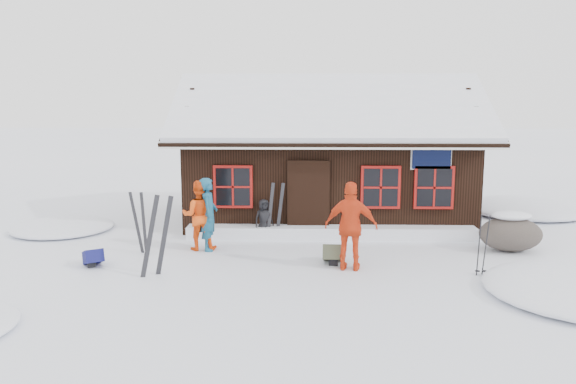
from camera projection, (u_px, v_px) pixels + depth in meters
The scene contains 15 objects.
ground at pixel (269, 262), 12.66m from camera, with size 120.00×120.00×0.00m, color white.
mountain_hut at pixel (327, 167), 17.28m from camera, with size 8.90×6.09×4.42m.
snow_drift at pixel (331, 232), 14.81m from camera, with size 7.60×0.60×0.35m, color white.
snow_mounds at pixel (337, 242), 14.46m from camera, with size 20.60×13.20×0.48m.
skier_teal at pixel (209, 214), 13.59m from camera, with size 0.65×0.43×1.78m, color navy.
skier_orange_left at pixel (199, 215), 13.62m from camera, with size 0.83×0.65×1.71m, color #F75011.
skier_orange_right at pixel (351, 226), 11.97m from camera, with size 1.13×0.47×1.92m, color red.
skier_crouched at pixel (264, 219), 14.75m from camera, with size 0.52×0.34×1.06m, color black.
boulder at pixel (511, 233), 13.58m from camera, with size 1.50×1.12×0.87m.
ski_pair_left at pixel (157, 236), 11.60m from camera, with size 0.73×0.27×1.76m.
ski_pair_mid at pixel (140, 224), 13.30m from camera, with size 0.50×0.32×1.53m.
ski_pair_right at pixel (275, 212), 14.71m from camera, with size 0.51×0.16×1.54m.
ski_poles at pixel (482, 246), 11.68m from camera, with size 0.24×0.12×1.32m.
backpack_blue at pixel (93, 260), 12.37m from camera, with size 0.39×0.52×0.28m, color #131451.
backpack_olive at pixel (333, 256), 12.57m from camera, with size 0.46×0.61×0.33m, color #444833.
Camera 1 is at (0.75, -12.22, 3.64)m, focal length 35.00 mm.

